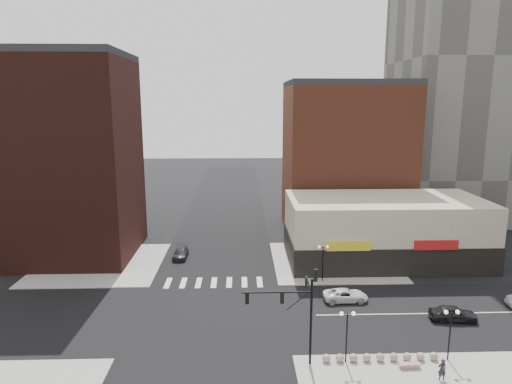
{
  "coord_description": "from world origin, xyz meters",
  "views": [
    {
      "loc": [
        3.04,
        -39.7,
        19.94
      ],
      "look_at": [
        4.48,
        4.66,
        11.0
      ],
      "focal_mm": 32.0,
      "sensor_mm": 36.0,
      "label": 1
    }
  ],
  "objects": [
    {
      "name": "white_suv",
      "position": [
        13.49,
        3.06,
        0.62
      ],
      "size": [
        4.53,
        2.21,
        1.24
      ],
      "primitive_type": "imported",
      "rotation": [
        0.0,
        0.0,
        1.61
      ],
      "color": "silver",
      "rests_on": "ground"
    },
    {
      "name": "dark_sedan_east",
      "position": [
        22.43,
        -1.43,
        0.72
      ],
      "size": [
        4.38,
        2.16,
        1.44
      ],
      "primitive_type": "imported",
      "rotation": [
        0.0,
        0.0,
        1.46
      ],
      "color": "black",
      "rests_on": "ground"
    },
    {
      "name": "pedestrian",
      "position": [
        17.39,
        -10.54,
        0.94
      ],
      "size": [
        0.6,
        0.39,
        1.64
      ],
      "primitive_type": "imported",
      "rotation": [
        0.0,
        0.0,
        3.14
      ],
      "color": "black",
      "rests_on": "sidewalk_se"
    },
    {
      "name": "street_lamp_se_a",
      "position": [
        11.0,
        -8.0,
        3.29
      ],
      "size": [
        1.22,
        0.32,
        4.16
      ],
      "color": "black",
      "rests_on": "sidewalk_se"
    },
    {
      "name": "bollard_row",
      "position": [
        13.7,
        -8.0,
        0.44
      ],
      "size": [
        9.03,
        0.63,
        0.63
      ],
      "color": "tan",
      "rests_on": "sidewalk_se"
    },
    {
      "name": "ground",
      "position": [
        0.0,
        0.0,
        0.0
      ],
      "size": [
        240.0,
        240.0,
        0.0
      ],
      "primitive_type": "plane",
      "color": "black",
      "rests_on": "ground"
    },
    {
      "name": "building_ne_row",
      "position": [
        21.0,
        15.0,
        3.3
      ],
      "size": [
        24.2,
        12.2,
        8.0
      ],
      "color": "beige",
      "rests_on": "ground"
    },
    {
      "name": "road_ns",
      "position": [
        0.0,
        0.0,
        0.01
      ],
      "size": [
        14.0,
        200.0,
        0.02
      ],
      "primitive_type": "cube",
      "color": "black",
      "rests_on": "ground"
    },
    {
      "name": "street_lamp_ne",
      "position": [
        12.0,
        8.0,
        3.29
      ],
      "size": [
        1.22,
        0.32,
        4.16
      ],
      "color": "black",
      "rests_on": "sidewalk_ne"
    },
    {
      "name": "sidewalk_ne",
      "position": [
        14.5,
        14.5,
        0.06
      ],
      "size": [
        15.0,
        15.0,
        0.12
      ],
      "primitive_type": "cube",
      "color": "gray",
      "rests_on": "ground"
    },
    {
      "name": "dark_sedan_north",
      "position": [
        -4.85,
        16.55,
        0.62
      ],
      "size": [
        1.79,
        4.28,
        1.23
      ],
      "primitive_type": "imported",
      "rotation": [
        0.0,
        0.0,
        -0.02
      ],
      "color": "black",
      "rests_on": "ground"
    },
    {
      "name": "building_ne_midrise",
      "position": [
        19.0,
        29.5,
        11.0
      ],
      "size": [
        18.0,
        15.0,
        22.0
      ],
      "primitive_type": "cube",
      "color": "brown",
      "rests_on": "ground"
    },
    {
      "name": "stone_bench",
      "position": [
        15.64,
        -9.0,
        0.32
      ],
      "size": [
        1.62,
        0.56,
        0.37
      ],
      "rotation": [
        0.0,
        0.0,
        0.05
      ],
      "color": "#A0786E",
      "rests_on": "sidewalk_se"
    },
    {
      "name": "building_nw",
      "position": [
        -19.0,
        18.5,
        12.5
      ],
      "size": [
        16.0,
        15.0,
        25.0
      ],
      "primitive_type": "cube",
      "color": "#371611",
      "rests_on": "ground"
    },
    {
      "name": "traffic_signal",
      "position": [
        7.24,
        -7.83,
        4.96
      ],
      "size": [
        5.59,
        3.09,
        7.77
      ],
      "color": "black",
      "rests_on": "ground"
    },
    {
      "name": "building_nw_low",
      "position": [
        -32.0,
        34.0,
        6.0
      ],
      "size": [
        20.0,
        18.0,
        12.0
      ],
      "primitive_type": "cube",
      "color": "#371611",
      "rests_on": "ground"
    },
    {
      "name": "sidewalk_nw",
      "position": [
        -14.5,
        14.5,
        0.06
      ],
      "size": [
        15.0,
        15.0,
        0.12
      ],
      "primitive_type": "cube",
      "color": "gray",
      "rests_on": "ground"
    },
    {
      "name": "road_ew",
      "position": [
        0.0,
        0.0,
        0.01
      ],
      "size": [
        200.0,
        14.0,
        0.02
      ],
      "primitive_type": "cube",
      "color": "black",
      "rests_on": "ground"
    },
    {
      "name": "street_lamp_se_b",
      "position": [
        19.0,
        -8.0,
        3.29
      ],
      "size": [
        1.22,
        0.32,
        4.16
      ],
      "color": "black",
      "rests_on": "sidewalk_se"
    }
  ]
}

